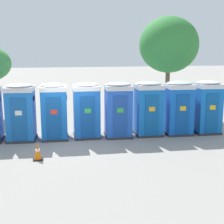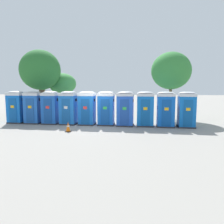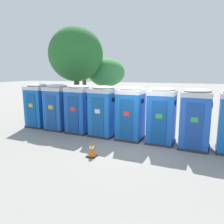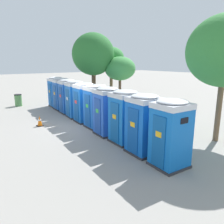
% 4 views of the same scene
% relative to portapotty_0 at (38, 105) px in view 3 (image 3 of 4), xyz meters
% --- Properties ---
extents(ground_plane, '(120.00, 120.00, 0.00)m').
position_rel_portapotty_0_xyz_m(ground_plane, '(6.48, -0.86, -1.28)').
color(ground_plane, gray).
extents(portapotty_0, '(1.25, 1.25, 2.54)m').
position_rel_portapotty_0_xyz_m(portapotty_0, '(0.00, 0.00, 0.00)').
color(portapotty_0, '#2D2D33').
rests_on(portapotty_0, ground).
extents(portapotty_1, '(1.23, 1.23, 2.54)m').
position_rel_portapotty_0_xyz_m(portapotty_1, '(1.45, -0.12, 0.00)').
color(portapotty_1, '#2D2D33').
rests_on(portapotty_1, ground).
extents(portapotty_2, '(1.26, 1.26, 2.54)m').
position_rel_portapotty_0_xyz_m(portapotty_2, '(2.89, -0.21, 0.00)').
color(portapotty_2, '#2D2D33').
rests_on(portapotty_2, ground).
extents(portapotty_3, '(1.32, 1.30, 2.54)m').
position_rel_portapotty_0_xyz_m(portapotty_3, '(4.34, -0.30, -0.00)').
color(portapotty_3, '#2D2D33').
rests_on(portapotty_3, ground).
extents(portapotty_4, '(1.23, 1.25, 2.54)m').
position_rel_portapotty_0_xyz_m(portapotty_4, '(5.79, -0.37, 0.00)').
color(portapotty_4, '#2D2D33').
rests_on(portapotty_4, ground).
extents(portapotty_5, '(1.23, 1.23, 2.54)m').
position_rel_portapotty_0_xyz_m(portapotty_5, '(7.24, -0.38, 0.00)').
color(portapotty_5, '#2D2D33').
rests_on(portapotty_5, ground).
extents(portapotty_6, '(1.29, 1.27, 2.54)m').
position_rel_portapotty_0_xyz_m(portapotty_6, '(8.68, -0.58, -0.00)').
color(portapotty_6, '#2D2D33').
rests_on(portapotty_6, ground).
extents(street_tree_0, '(3.74, 3.74, 6.27)m').
position_rel_portapotty_0_xyz_m(street_tree_0, '(0.62, 3.36, 3.11)').
color(street_tree_0, brown).
rests_on(street_tree_0, ground).
extents(street_tree_2, '(2.52, 2.52, 5.19)m').
position_rel_portapotty_0_xyz_m(street_tree_2, '(-0.16, 5.84, 2.80)').
color(street_tree_2, brown).
rests_on(street_tree_2, ground).
extents(street_tree_3, '(2.76, 2.76, 4.23)m').
position_rel_portapotty_0_xyz_m(street_tree_3, '(2.10, 5.23, 1.87)').
color(street_tree_3, brown).
rests_on(street_tree_3, ground).
extents(traffic_cone, '(0.36, 0.36, 0.64)m').
position_rel_portapotty_0_xyz_m(traffic_cone, '(5.10, -3.07, -0.97)').
color(traffic_cone, black).
rests_on(traffic_cone, ground).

